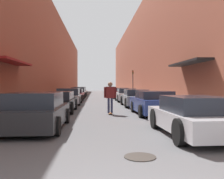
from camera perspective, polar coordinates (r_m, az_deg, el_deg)
name	(u,v)px	position (r m, az deg, el deg)	size (l,w,h in m)	color
ground	(99,98)	(30.02, -3.03, -2.04)	(152.67, 152.67, 0.00)	#515154
curb_strip_left	(67,96)	(37.18, -10.24, -1.39)	(1.80, 69.40, 0.12)	#A3A099
curb_strip_right	(129,95)	(37.28, 3.85, -1.37)	(1.80, 69.40, 0.12)	#A3A099
building_row_left	(47,57)	(37.81, -14.67, 7.26)	(4.90, 69.40, 11.49)	brown
building_row_right	(148,55)	(38.01, 8.23, 7.79)	(4.90, 69.40, 12.20)	brown
parked_car_left_0	(37,112)	(9.35, -16.82, -4.87)	(2.00, 4.28, 1.32)	#232326
parked_car_left_1	(59,102)	(15.02, -12.02, -2.79)	(1.88, 4.38, 1.21)	black
parked_car_left_2	(69,97)	(20.90, -9.81, -1.60)	(2.04, 4.71, 1.32)	#B7B7BC
parked_car_left_3	(75,95)	(26.94, -8.40, -1.14)	(1.85, 4.49, 1.20)	maroon
parked_car_left_4	(78,93)	(32.34, -7.74, -0.72)	(1.98, 3.97, 1.31)	#B7B7BC
parked_car_left_5	(80,92)	(37.76, -7.33, -0.46)	(2.06, 4.13, 1.33)	#B7B7BC
parked_car_right_0	(192,116)	(8.21, 17.81, -5.84)	(1.89, 4.34, 1.24)	#B7B7BC
parked_car_right_1	(153,103)	(13.56, 9.38, -3.06)	(1.96, 4.19, 1.28)	navy
parked_car_right_2	(135,98)	(18.77, 5.35, -1.94)	(1.89, 4.54, 1.26)	gray
parked_car_right_3	(126,95)	(24.39, 3.24, -1.26)	(1.95, 4.42, 1.26)	#B7B7BC
parked_car_right_4	(121,93)	(29.90, 1.97, -0.84)	(2.00, 4.00, 1.28)	maroon
skateboarder	(110,94)	(13.51, -0.42, -1.11)	(0.67, 0.78, 1.76)	brown
manhole_cover	(140,157)	(5.68, 6.42, -15.04)	(0.70, 0.70, 0.02)	#332D28
traffic_light	(133,80)	(31.41, 4.80, 2.08)	(0.16, 0.22, 3.32)	#2D2D2D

